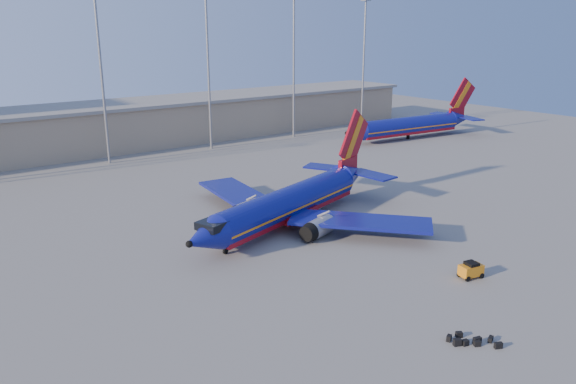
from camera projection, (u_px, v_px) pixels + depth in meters
name	position (u px, v px, depth m)	size (l,w,h in m)	color
ground	(297.00, 232.00, 64.24)	(220.00, 220.00, 0.00)	slate
terminal_building	(159.00, 121.00, 113.18)	(122.00, 16.00, 8.50)	gray
light_mast_row	(157.00, 57.00, 97.35)	(101.60, 1.60, 28.65)	gray
aircraft_main	(292.00, 202.00, 66.52)	(34.28, 32.46, 11.95)	navy
aircraft_second	(412.00, 125.00, 117.17)	(35.30, 13.69, 11.96)	navy
baggage_tug	(471.00, 270.00, 52.31)	(2.40, 1.73, 1.56)	orange
luggage_pile	(471.00, 341.00, 41.55)	(3.15, 3.30, 0.52)	black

